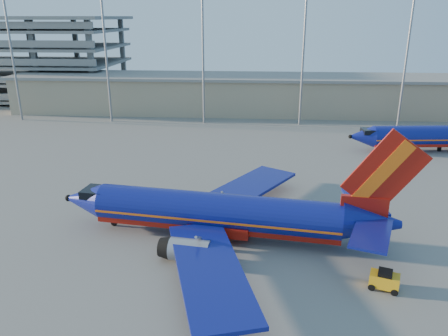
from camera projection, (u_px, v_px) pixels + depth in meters
The scene contains 7 objects.
ground at pixel (201, 218), 48.79m from camera, with size 220.00×220.00×0.00m, color slate.
terminal_building at pixel (274, 94), 101.31m from camera, with size 122.00×16.00×8.50m.
parking_garage at pixel (8, 54), 118.97m from camera, with size 62.00×32.00×21.40m.
light_mast_row at pixel (253, 37), 86.00m from camera, with size 101.60×1.60×28.65m.
aircraft_main at pixel (224, 214), 43.77m from camera, with size 35.87×34.29×12.18m.
aircraft_second at pixel (447, 136), 72.34m from camera, with size 33.41×12.96×11.32m.
baggage_tug at pixel (384, 280), 35.81m from camera, with size 2.68×2.11×1.69m.
Camera 1 is at (5.84, -43.93, 21.32)m, focal length 35.00 mm.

